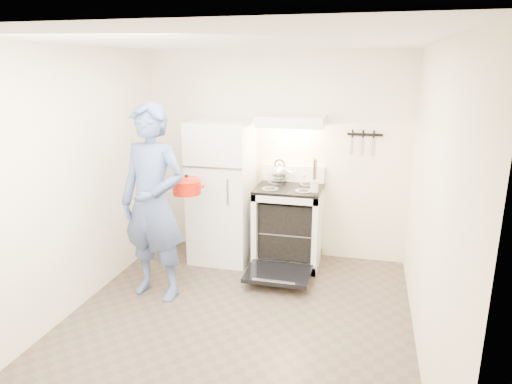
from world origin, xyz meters
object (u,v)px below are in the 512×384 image
at_px(stove_body, 288,227).
at_px(tea_kettle, 279,171).
at_px(dutch_oven, 187,187).
at_px(refrigerator, 222,191).
at_px(person, 153,203).

xyz_separation_m(stove_body, tea_kettle, (-0.15, 0.17, 0.63)).
distance_m(stove_body, dutch_oven, 1.38).
xyz_separation_m(tea_kettle, dutch_oven, (-0.80, -0.95, -0.01)).
relative_size(refrigerator, dutch_oven, 4.58).
height_order(refrigerator, tea_kettle, refrigerator).
xyz_separation_m(refrigerator, person, (-0.37, -1.08, 0.14)).
xyz_separation_m(refrigerator, dutch_oven, (-0.14, -0.75, 0.24)).
height_order(tea_kettle, person, person).
height_order(stove_body, dutch_oven, dutch_oven).
bearing_deg(tea_kettle, refrigerator, -163.79).
distance_m(stove_body, person, 1.70).
distance_m(refrigerator, stove_body, 0.90).
height_order(refrigerator, dutch_oven, refrigerator).
bearing_deg(person, tea_kettle, 60.47).
height_order(stove_body, tea_kettle, tea_kettle).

